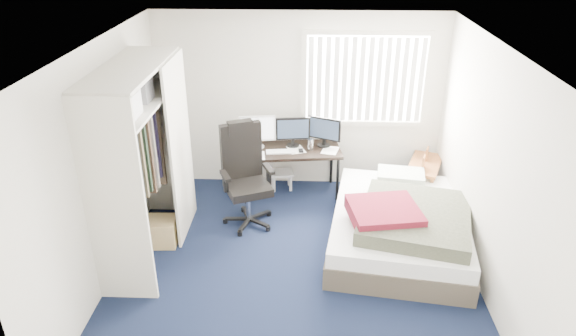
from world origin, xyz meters
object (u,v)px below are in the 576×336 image
(bed, at_px, (400,224))
(office_chair, at_px, (246,185))
(desk, at_px, (290,146))
(nightstand, at_px, (424,167))

(bed, bearing_deg, office_chair, 165.25)
(desk, height_order, nightstand, desk)
(office_chair, xyz_separation_m, bed, (1.90, -0.50, -0.22))
(desk, distance_m, office_chair, 0.98)
(nightstand, bearing_deg, office_chair, -163.97)
(office_chair, height_order, nightstand, office_chair)
(office_chair, distance_m, bed, 1.98)
(bed, bearing_deg, desk, 136.62)
(office_chair, relative_size, nightstand, 1.51)
(office_chair, bearing_deg, nightstand, 16.03)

